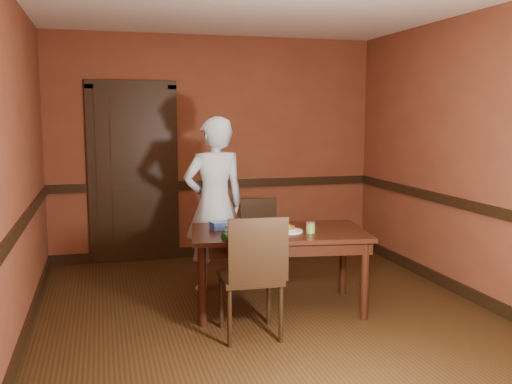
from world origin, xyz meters
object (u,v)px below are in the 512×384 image
dining_table (279,270)px  chair_far (264,241)px  person (215,204)px  sandwich_plate (289,230)px  food_tub (220,226)px  cheese_saucer (233,228)px  chair_near (250,275)px  sauce_jar (311,227)px

dining_table → chair_far: 0.92m
dining_table → person: 0.99m
sandwich_plate → food_tub: (-0.57, 0.26, 0.02)m
cheese_saucer → chair_far: bearing=57.3°
dining_table → person: bearing=129.9°
dining_table → person: size_ratio=0.89×
cheese_saucer → person: bearing=94.0°
person → cheese_saucer: bearing=84.9°
food_tub → chair_near: bearing=-96.0°
chair_near → cheese_saucer: 0.69m
sandwich_plate → food_tub: 0.62m
sandwich_plate → sauce_jar: 0.19m
person → food_tub: size_ratio=8.74×
chair_far → food_tub: size_ratio=4.31×
dining_table → sandwich_plate: sandwich_plate is taller
dining_table → cheese_saucer: (-0.40, 0.11, 0.38)m
sandwich_plate → food_tub: size_ratio=1.22×
sauce_jar → food_tub: sauce_jar is taller
chair_far → sandwich_plate: size_ratio=3.54×
chair_near → cheese_saucer: bearing=-87.9°
sandwich_plate → cheese_saucer: sandwich_plate is taller
sandwich_plate → chair_far: bearing=87.0°
sandwich_plate → sauce_jar: size_ratio=2.49×
dining_table → chair_far: chair_far is taller
person → sandwich_plate: bearing=112.9°
chair_near → cheese_saucer: (0.01, 0.64, 0.25)m
sandwich_plate → food_tub: food_tub is taller
chair_far → sauce_jar: chair_far is taller
sauce_jar → cheese_saucer: bearing=156.5°
chair_far → chair_near: 1.55m
dining_table → sauce_jar: 0.51m
person → sandwich_plate: person is taller
chair_near → person: (-0.03, 1.27, 0.37)m
chair_far → food_tub: chair_far is taller
dining_table → food_tub: size_ratio=7.79×
chair_far → food_tub: 1.02m
chair_far → person: person is taller
dining_table → food_tub: bearing=169.7°
dining_table → sauce_jar: bearing=-26.5°
chair_near → sauce_jar: chair_near is taller
person → cheese_saucer: size_ratio=11.53×
chair_far → sandwich_plate: bearing=-90.0°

